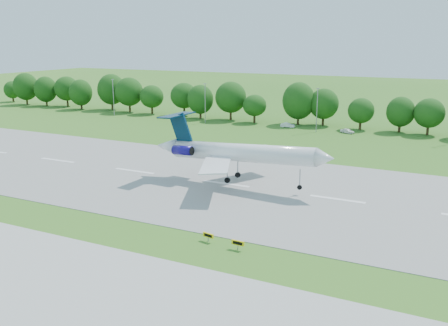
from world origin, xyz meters
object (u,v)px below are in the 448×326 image
airliner (233,151)px  service_vehicle_b (347,131)px  taxi_sign_left (208,235)px  service_vehicle_a (288,125)px

airliner → service_vehicle_b: size_ratio=8.78×
airliner → taxi_sign_left: 26.29m
airliner → service_vehicle_b: bearing=86.0°
airliner → service_vehicle_b: airliner is taller
airliner → taxi_sign_left: (8.03, -24.47, -5.27)m
service_vehicle_a → service_vehicle_b: 17.88m
airliner → taxi_sign_left: size_ratio=20.86×
service_vehicle_a → airliner: bearing=-174.1°
taxi_sign_left → service_vehicle_b: (-1.20, 83.60, -0.18)m
airliner → service_vehicle_a: airliner is taller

